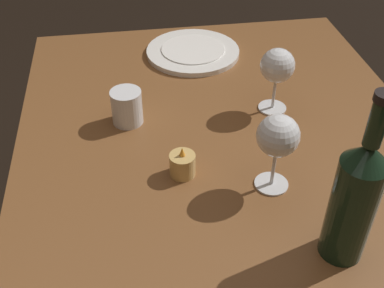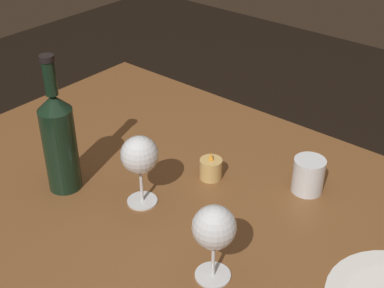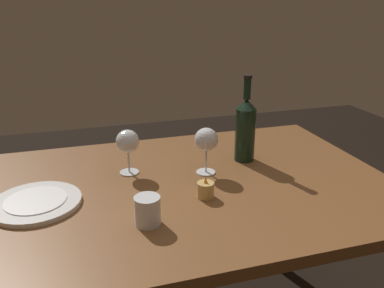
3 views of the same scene
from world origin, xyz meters
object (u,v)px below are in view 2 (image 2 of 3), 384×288
object	(u,v)px
wine_bottle	(59,140)
votive_candle	(211,169)
wine_glass_left	(140,156)
wine_glass_right	(214,229)
water_tumbler	(308,177)

from	to	relation	value
wine_bottle	votive_candle	size ratio (longest dim) A/B	4.70
wine_glass_left	wine_glass_right	world-z (taller)	wine_glass_left
wine_glass_right	wine_bottle	bearing A→B (deg)	179.23
wine_glass_right	votive_candle	world-z (taller)	wine_glass_right
wine_bottle	votive_candle	world-z (taller)	wine_bottle
wine_glass_right	votive_candle	xyz separation A→B (m)	(-0.19, 0.24, -0.09)
wine_glass_right	wine_bottle	world-z (taller)	wine_bottle
water_tumbler	votive_candle	distance (m)	0.22
wine_glass_right	votive_candle	size ratio (longest dim) A/B	2.31
votive_candle	wine_bottle	bearing A→B (deg)	-134.26
wine_glass_left	wine_bottle	xyz separation A→B (m)	(-0.17, -0.07, 0.00)
wine_bottle	water_tumbler	xyz separation A→B (m)	(0.42, 0.33, -0.09)
wine_glass_right	wine_bottle	distance (m)	0.42
wine_glass_right	water_tumbler	xyz separation A→B (m)	(0.00, 0.34, -0.08)
wine_glass_left	wine_glass_right	xyz separation A→B (m)	(0.25, -0.08, -0.01)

